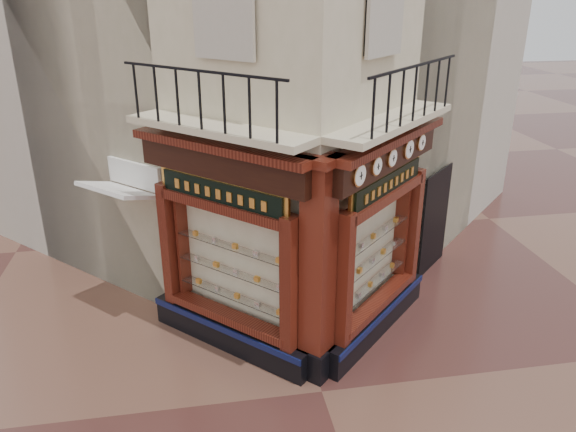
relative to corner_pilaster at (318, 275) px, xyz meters
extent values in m
plane|color=#43231F|center=(0.00, -0.50, -1.95)|extent=(80.00, 80.00, 0.00)
cube|color=beige|center=(0.00, 5.66, 4.05)|extent=(11.31, 11.31, 12.00)
cube|color=#BBB1A3|center=(-2.47, 8.13, 3.55)|extent=(11.31, 11.31, 11.00)
cube|color=#BBB1A3|center=(2.47, 8.13, 3.55)|extent=(11.31, 11.31, 11.00)
cube|color=black|center=(-1.44, 1.04, -1.67)|extent=(2.72, 2.72, 0.55)
cube|color=#0B123B|center=(-1.57, 0.91, -1.46)|extent=(2.50, 2.50, 0.12)
cube|color=#39100A|center=(-0.45, 0.05, -0.17)|extent=(0.37, 0.37, 2.45)
cube|color=#39100A|center=(-2.43, 2.03, -0.17)|extent=(0.37, 0.37, 2.45)
cube|color=beige|center=(-1.20, 1.27, -0.20)|extent=(1.80, 1.80, 2.10)
cube|color=black|center=(-1.42, 1.05, 1.65)|extent=(2.69, 2.69, 0.50)
cube|color=#39100A|center=(-1.47, 1.00, 1.96)|extent=(2.86, 2.86, 0.14)
cube|color=black|center=(1.44, 1.04, -1.67)|extent=(2.72, 2.72, 0.55)
cube|color=#0B123B|center=(1.57, 0.91, -1.46)|extent=(2.50, 2.50, 0.12)
cube|color=#39100A|center=(0.45, 0.05, -0.17)|extent=(0.37, 0.37, 2.45)
cube|color=#39100A|center=(2.43, 2.03, -0.17)|extent=(0.37, 0.37, 2.45)
cube|color=beige|center=(1.20, 1.27, -0.20)|extent=(1.80, 1.80, 2.10)
cube|color=black|center=(1.42, 1.05, 1.65)|extent=(2.69, 2.69, 0.50)
cube|color=#39100A|center=(1.47, 1.00, 1.96)|extent=(2.86, 2.86, 0.14)
cube|color=black|center=(0.00, 0.00, -1.67)|extent=(0.78, 0.78, 0.55)
cube|color=#39100A|center=(0.00, 0.00, 0.25)|extent=(0.64, 0.64, 3.50)
cube|color=#39100A|center=(0.00, 0.00, 1.96)|extent=(0.85, 0.85, 0.14)
cube|color=beige|center=(-1.48, 0.99, 2.25)|extent=(2.97, 2.97, 0.12)
cube|color=black|center=(-1.72, 0.76, 3.20)|extent=(2.36, 2.36, 0.04)
cube|color=beige|center=(1.48, 0.99, 2.25)|extent=(2.97, 2.97, 0.12)
cube|color=black|center=(1.72, 0.76, 3.20)|extent=(2.36, 2.36, 0.04)
cylinder|color=#BA7B3E|center=(0.62, 0.03, 1.67)|extent=(0.30, 0.30, 0.37)
cylinder|color=white|center=(0.64, 0.01, 1.67)|extent=(0.24, 0.24, 0.32)
cube|color=black|center=(0.65, 0.00, 1.67)|extent=(0.02, 0.02, 0.12)
cube|color=black|center=(0.65, 0.00, 1.67)|extent=(0.07, 0.07, 0.01)
cylinder|color=#BA7B3E|center=(1.03, 0.44, 1.67)|extent=(0.26, 0.26, 0.32)
cylinder|color=white|center=(1.05, 0.42, 1.67)|extent=(0.21, 0.21, 0.28)
cube|color=black|center=(1.06, 0.41, 1.67)|extent=(0.02, 0.02, 0.11)
cube|color=black|center=(1.06, 0.41, 1.67)|extent=(0.07, 0.07, 0.01)
cylinder|color=#BA7B3E|center=(1.43, 0.84, 1.67)|extent=(0.27, 0.27, 0.33)
cylinder|color=white|center=(1.45, 0.82, 1.67)|extent=(0.21, 0.21, 0.28)
cube|color=black|center=(1.47, 0.81, 1.67)|extent=(0.02, 0.02, 0.11)
cube|color=black|center=(1.47, 0.81, 1.67)|extent=(0.07, 0.07, 0.01)
cylinder|color=#BA7B3E|center=(1.92, 1.32, 1.67)|extent=(0.30, 0.30, 0.37)
cylinder|color=white|center=(1.94, 1.30, 1.67)|extent=(0.24, 0.24, 0.32)
cube|color=black|center=(1.95, 1.29, 1.67)|extent=(0.02, 0.02, 0.12)
cube|color=black|center=(1.95, 1.29, 1.67)|extent=(0.07, 0.07, 0.01)
cylinder|color=#BA7B3E|center=(2.32, 1.72, 1.67)|extent=(0.26, 0.26, 0.32)
cylinder|color=white|center=(2.34, 1.70, 1.67)|extent=(0.21, 0.21, 0.28)
cube|color=black|center=(2.35, 1.69, 1.67)|extent=(0.02, 0.02, 0.11)
cube|color=black|center=(2.35, 1.69, 1.67)|extent=(0.07, 0.07, 0.01)
cube|color=#F2AE47|center=(-1.45, 1.03, 1.15)|extent=(2.02, 2.02, 0.54)
cube|color=black|center=(-1.48, 1.00, 1.15)|extent=(1.88, 1.88, 0.40)
cube|color=#F2AE47|center=(1.45, 1.03, 1.15)|extent=(1.91, 1.91, 0.51)
cube|color=black|center=(1.48, 1.00, 1.15)|extent=(1.78, 1.78, 0.38)
camera|label=1|loc=(-1.85, -7.89, 4.38)|focal=35.00mm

